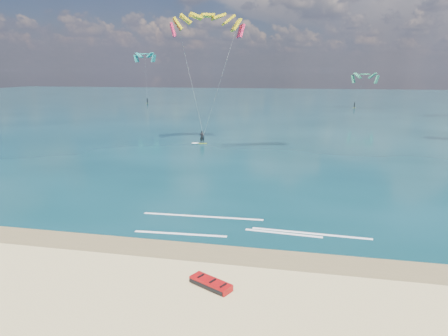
# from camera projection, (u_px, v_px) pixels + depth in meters

# --- Properties ---
(ground) EXTENTS (320.00, 320.00, 0.00)m
(ground) POSITION_uv_depth(u_px,v_px,m) (259.00, 139.00, 57.05)
(ground) COLOR tan
(ground) RESTS_ON ground
(wet_sand_strip) EXTENTS (320.00, 2.40, 0.01)m
(wet_sand_strip) POSITION_uv_depth(u_px,v_px,m) (182.00, 250.00, 21.82)
(wet_sand_strip) COLOR brown
(wet_sand_strip) RESTS_ON ground
(sea) EXTENTS (320.00, 200.00, 0.04)m
(sea) POSITION_uv_depth(u_px,v_px,m) (283.00, 103.00, 117.99)
(sea) COLOR #092B31
(sea) RESTS_ON ground
(packed_kite_mid) EXTENTS (2.44, 1.91, 0.36)m
(packed_kite_mid) POSITION_uv_depth(u_px,v_px,m) (211.00, 287.00, 18.12)
(packed_kite_mid) COLOR #B20C0E
(packed_kite_mid) RESTS_ON ground
(kitesurfer_main) EXTENTS (9.35, 7.67, 17.23)m
(kitesurfer_main) POSITION_uv_depth(u_px,v_px,m) (205.00, 75.00, 48.43)
(kitesurfer_main) COLOR #C0F21C
(kitesurfer_main) RESTS_ON sea
(shoreline_foam) EXTENTS (14.67, 3.64, 0.01)m
(shoreline_foam) POSITION_uv_depth(u_px,v_px,m) (241.00, 228.00, 24.79)
(shoreline_foam) COLOR white
(shoreline_foam) RESTS_ON ground
(distant_kites) EXTENTS (83.61, 26.09, 14.03)m
(distant_kites) POSITION_uv_depth(u_px,v_px,m) (286.00, 86.00, 97.74)
(distant_kites) COLOR #369568
(distant_kites) RESTS_ON ground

